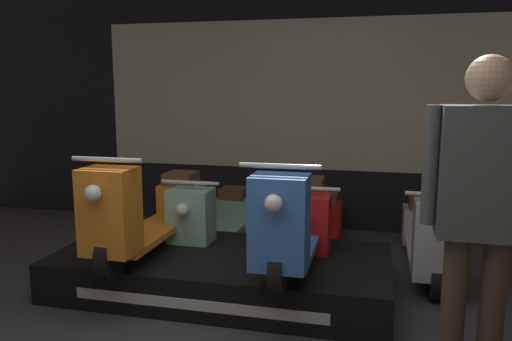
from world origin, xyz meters
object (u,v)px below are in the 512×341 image
(scooter_backrow_2, at_px, (429,236))
(person_right_browsing, at_px, (481,198))
(scooter_display_left, at_px, (150,211))
(scooter_display_right, at_px, (295,220))
(scooter_backrow_1, at_px, (316,228))
(scooter_backrow_0, at_px, (214,222))

(scooter_backrow_2, height_order, person_right_browsing, person_right_browsing)
(scooter_backrow_2, distance_m, person_right_browsing, 1.96)
(scooter_display_left, relative_size, scooter_display_right, 1.00)
(person_right_browsing, bearing_deg, scooter_backrow_1, 120.44)
(scooter_backrow_0, bearing_deg, scooter_backrow_2, 0.00)
(scooter_display_left, relative_size, scooter_backrow_2, 1.00)
(scooter_display_right, bearing_deg, scooter_backrow_0, 136.50)
(scooter_display_left, relative_size, scooter_backrow_1, 1.00)
(scooter_display_left, xyz_separation_m, scooter_display_right, (1.20, 0.00, 0.00))
(scooter_backrow_1, height_order, scooter_backrow_2, same)
(scooter_backrow_1, relative_size, person_right_browsing, 0.96)
(scooter_backrow_1, bearing_deg, person_right_browsing, -59.56)
(scooter_backrow_0, distance_m, person_right_browsing, 2.85)
(scooter_backrow_1, bearing_deg, scooter_backrow_0, 180.00)
(scooter_display_right, relative_size, scooter_backrow_2, 1.00)
(scooter_display_left, distance_m, scooter_backrow_2, 2.46)
(scooter_display_left, distance_m, scooter_backrow_0, 0.99)
(scooter_backrow_1, relative_size, scooter_backrow_2, 1.00)
(scooter_backrow_1, xyz_separation_m, person_right_browsing, (1.06, -1.81, 0.75))
(scooter_display_right, height_order, scooter_backrow_2, scooter_display_right)
(scooter_backrow_0, xyz_separation_m, person_right_browsing, (2.07, -1.81, 0.75))
(scooter_display_right, relative_size, person_right_browsing, 0.96)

